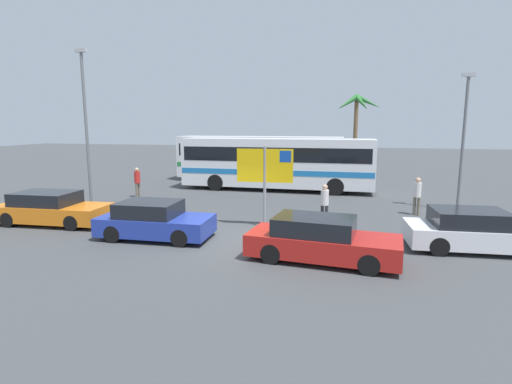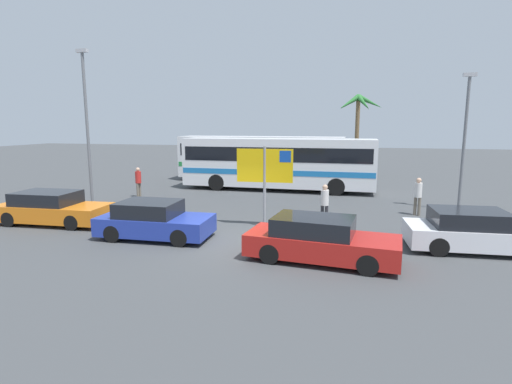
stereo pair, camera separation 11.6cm
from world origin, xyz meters
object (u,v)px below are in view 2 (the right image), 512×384
at_px(bus_front_coach, 278,161).
at_px(car_orange, 52,208).
at_px(pedestrian_by_bus, 138,180).
at_px(ferry_sign, 266,169).
at_px(bus_rear_coach, 261,156).
at_px(car_white, 474,231).
at_px(car_blue, 154,220).
at_px(pedestrian_crossing_lot, 418,193).
at_px(pedestrian_near_sign, 325,201).
at_px(car_red, 320,240).

distance_m(bus_front_coach, car_orange, 12.98).
xyz_separation_m(bus_front_coach, pedestrian_by_bus, (-7.04, -4.39, -0.80)).
distance_m(ferry_sign, pedestrian_by_bus, 9.64).
distance_m(bus_rear_coach, car_white, 17.38).
height_order(bus_rear_coach, ferry_sign, ferry_sign).
bearing_deg(bus_front_coach, car_blue, -101.12).
xyz_separation_m(bus_rear_coach, car_blue, (-0.32, -15.05, -1.15)).
bearing_deg(bus_front_coach, pedestrian_by_bus, -148.02).
height_order(bus_rear_coach, pedestrian_crossing_lot, bus_rear_coach).
xyz_separation_m(car_orange, pedestrian_near_sign, (10.86, 2.56, 0.33)).
relative_size(car_white, pedestrian_crossing_lot, 2.59).
relative_size(bus_front_coach, ferry_sign, 3.64).
xyz_separation_m(car_blue, car_red, (5.98, -1.02, 0.00)).
height_order(car_white, pedestrian_crossing_lot, pedestrian_crossing_lot).
height_order(bus_front_coach, bus_rear_coach, same).
distance_m(bus_rear_coach, pedestrian_near_sign, 12.85).
bearing_deg(car_blue, car_orange, 168.04).
bearing_deg(bus_front_coach, bus_rear_coach, 118.82).
bearing_deg(pedestrian_near_sign, pedestrian_crossing_lot, 131.66).
bearing_deg(pedestrian_crossing_lot, bus_front_coach, 78.22).
relative_size(bus_front_coach, bus_rear_coach, 1.00).
xyz_separation_m(car_blue, pedestrian_near_sign, (5.77, 3.44, 0.33)).
xyz_separation_m(car_white, car_orange, (-15.80, -0.29, 0.00)).
distance_m(bus_front_coach, pedestrian_near_sign, 8.84).
distance_m(car_blue, car_red, 6.07).
relative_size(bus_front_coach, pedestrian_crossing_lot, 6.87).
bearing_deg(pedestrian_near_sign, car_orange, -69.66).
distance_m(pedestrian_crossing_lot, pedestrian_near_sign, 4.74).
bearing_deg(car_blue, bus_rear_coach, 86.68).
xyz_separation_m(bus_rear_coach, car_white, (10.39, -13.88, -1.15)).
relative_size(car_white, car_orange, 0.95).
relative_size(bus_rear_coach, ferry_sign, 3.64).
distance_m(bus_front_coach, pedestrian_by_bus, 8.33).
bearing_deg(car_red, pedestrian_by_bus, 148.57).
bearing_deg(pedestrian_near_sign, car_red, 9.82).
height_order(car_red, pedestrian_crossing_lot, pedestrian_crossing_lot).
bearing_deg(car_blue, pedestrian_crossing_lot, 30.27).
xyz_separation_m(bus_rear_coach, pedestrian_near_sign, (5.45, -11.61, -0.82)).
bearing_deg(car_blue, pedestrian_by_bus, 121.72).
xyz_separation_m(car_white, pedestrian_by_bus, (-15.48, 5.95, 0.35)).
bearing_deg(bus_rear_coach, pedestrian_near_sign, -64.86).
height_order(car_blue, car_orange, same).
height_order(car_blue, pedestrian_near_sign, pedestrian_near_sign).
distance_m(car_blue, car_orange, 5.17).
relative_size(car_blue, car_white, 0.92).
height_order(pedestrian_by_bus, pedestrian_near_sign, pedestrian_by_bus).
height_order(pedestrian_by_bus, pedestrian_crossing_lot, pedestrian_crossing_lot).
xyz_separation_m(car_blue, car_white, (10.71, 1.17, 0.00)).
relative_size(car_orange, pedestrian_near_sign, 2.81).
bearing_deg(pedestrian_by_bus, car_orange, 97.42).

